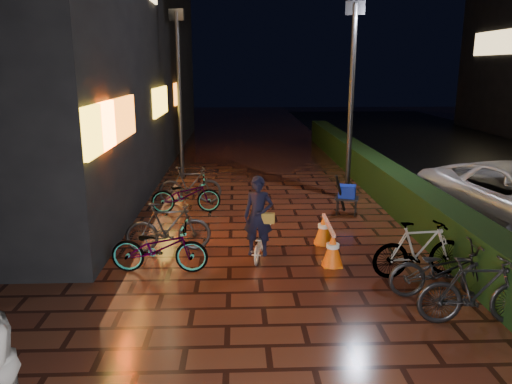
{
  "coord_description": "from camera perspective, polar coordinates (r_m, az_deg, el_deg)",
  "views": [
    {
      "loc": [
        -0.95,
        -7.73,
        3.69
      ],
      "look_at": [
        -0.55,
        2.57,
        1.1
      ],
      "focal_mm": 35.0,
      "sensor_mm": 36.0,
      "label": 1
    }
  ],
  "objects": [
    {
      "name": "parked_bikes_storefront",
      "position": [
        11.61,
        -8.94,
        -2.06
      ],
      "size": [
        1.93,
        5.41,
        1.04
      ],
      "color": "black",
      "rests_on": "ground"
    },
    {
      "name": "hedge",
      "position": [
        16.6,
        12.67,
        2.67
      ],
      "size": [
        0.7,
        20.0,
        1.0
      ],
      "primitive_type": "cube",
      "color": "black",
      "rests_on": "ground"
    },
    {
      "name": "cart_assembly",
      "position": [
        12.95,
        10.3,
        -0.13
      ],
      "size": [
        0.73,
        0.62,
        1.09
      ],
      "color": "black",
      "rests_on": "ground"
    },
    {
      "name": "cyclist",
      "position": [
        9.76,
        0.31,
        -4.21
      ],
      "size": [
        0.64,
        1.22,
        1.68
      ],
      "color": "silver",
      "rests_on": "ground"
    },
    {
      "name": "storefront_block",
      "position": [
        21.06,
        -27.14,
        14.81
      ],
      "size": [
        12.09,
        22.0,
        9.0
      ],
      "color": "black",
      "rests_on": "ground"
    },
    {
      "name": "ground",
      "position": [
        8.61,
        4.42,
        -11.29
      ],
      "size": [
        80.0,
        80.0,
        0.0
      ],
      "primitive_type": "plane",
      "color": "#381911",
      "rests_on": "ground"
    },
    {
      "name": "lamp_post_hedge",
      "position": [
        14.16,
        10.85,
        10.9
      ],
      "size": [
        0.51,
        0.24,
        5.38
      ],
      "color": "black",
      "rests_on": "ground"
    },
    {
      "name": "traffic_barrier",
      "position": [
        10.2,
        8.22,
        -5.29
      ],
      "size": [
        0.45,
        1.63,
        0.66
      ],
      "color": "#FF5A0D",
      "rests_on": "ground"
    },
    {
      "name": "lamp_post_sf",
      "position": [
        17.0,
        -8.77,
        11.68
      ],
      "size": [
        0.51,
        0.27,
        5.49
      ],
      "color": "black",
      "rests_on": "ground"
    },
    {
      "name": "parked_bikes_hedge",
      "position": [
        8.76,
        20.74,
        -8.2
      ],
      "size": [
        2.0,
        2.36,
        1.04
      ],
      "color": "black",
      "rests_on": "ground"
    }
  ]
}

